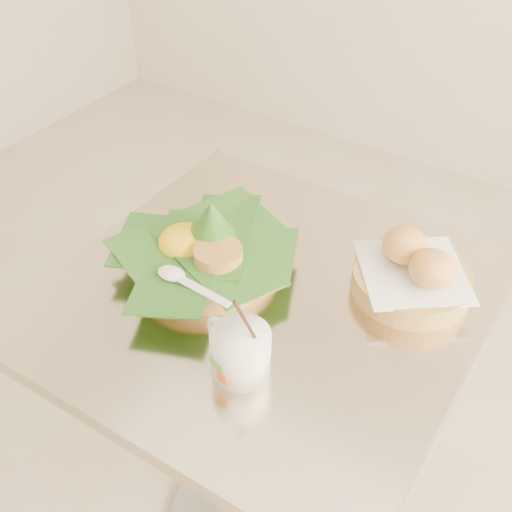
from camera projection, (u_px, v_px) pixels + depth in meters
The scene contains 5 objects.
floor at pixel (210, 485), 1.64m from camera, with size 3.60×3.60×0.00m, color beige.
cafe_table at pixel (263, 377), 1.24m from camera, with size 0.70×0.70×0.75m.
rice_basket at pixel (205, 248), 1.12m from camera, with size 0.32×0.32×0.16m.
bread_basket at pixel (413, 274), 1.08m from camera, with size 0.24×0.24×0.10m.
coffee_mug at pixel (240, 350), 0.94m from camera, with size 0.12×0.10×0.16m.
Camera 1 is at (0.59, -0.69, 1.49)m, focal length 45.00 mm.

